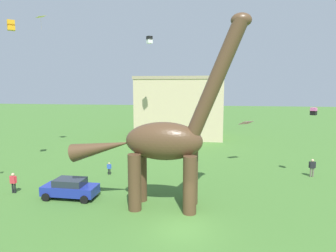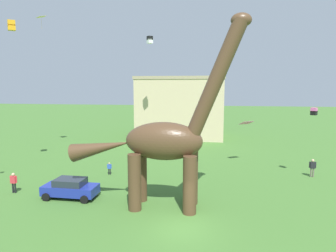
{
  "view_description": "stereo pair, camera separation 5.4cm",
  "coord_description": "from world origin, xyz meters",
  "px_view_note": "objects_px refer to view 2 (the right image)",
  "views": [
    {
      "loc": [
        1.76,
        -16.96,
        8.65
      ],
      "look_at": [
        -1.42,
        3.95,
        5.83
      ],
      "focal_mm": 31.46,
      "sensor_mm": 36.0,
      "label": 1
    },
    {
      "loc": [
        1.81,
        -16.95,
        8.65
      ],
      "look_at": [
        -1.42,
        3.95,
        5.83
      ],
      "focal_mm": 31.46,
      "sensor_mm": 36.0,
      "label": 2
    }
  ],
  "objects_px": {
    "person_far_spectator": "(109,167)",
    "kite_mid_right": "(41,17)",
    "kite_far_left": "(246,123)",
    "kite_drifting": "(11,25)",
    "person_near_flyer": "(14,181)",
    "person_vendor_side": "(313,166)",
    "kite_far_right": "(314,111)",
    "dinosaur_sculpture": "(163,141)",
    "kite_apex": "(150,40)",
    "parked_sedan_left": "(70,188)"
  },
  "relations": [
    {
      "from": "person_far_spectator",
      "to": "kite_mid_right",
      "type": "xyz_separation_m",
      "value": [
        -11.67,
        8.61,
        16.65
      ]
    },
    {
      "from": "person_far_spectator",
      "to": "kite_far_left",
      "type": "distance_m",
      "value": 15.55
    },
    {
      "from": "kite_drifting",
      "to": "person_near_flyer",
      "type": "bearing_deg",
      "value": -59.17
    },
    {
      "from": "person_far_spectator",
      "to": "person_near_flyer",
      "type": "relative_size",
      "value": 0.73
    },
    {
      "from": "person_vendor_side",
      "to": "kite_far_right",
      "type": "distance_m",
      "value": 5.45
    },
    {
      "from": "kite_mid_right",
      "to": "person_vendor_side",
      "type": "bearing_deg",
      "value": -11.47
    },
    {
      "from": "person_far_spectator",
      "to": "kite_mid_right",
      "type": "relative_size",
      "value": 0.77
    },
    {
      "from": "kite_far_right",
      "to": "kite_far_left",
      "type": "relative_size",
      "value": 0.4
    },
    {
      "from": "person_near_flyer",
      "to": "person_far_spectator",
      "type": "bearing_deg",
      "value": -146.33
    },
    {
      "from": "person_vendor_side",
      "to": "kite_far_left",
      "type": "distance_m",
      "value": 7.97
    },
    {
      "from": "dinosaur_sculpture",
      "to": "person_near_flyer",
      "type": "height_order",
      "value": "dinosaur_sculpture"
    },
    {
      "from": "person_vendor_side",
      "to": "kite_far_left",
      "type": "bearing_deg",
      "value": 177.21
    },
    {
      "from": "dinosaur_sculpture",
      "to": "person_vendor_side",
      "type": "distance_m",
      "value": 16.38
    },
    {
      "from": "kite_drifting",
      "to": "kite_mid_right",
      "type": "relative_size",
      "value": 0.6
    },
    {
      "from": "person_far_spectator",
      "to": "kite_drifting",
      "type": "xyz_separation_m",
      "value": [
        -9.46,
        -0.21,
        13.82
      ]
    },
    {
      "from": "dinosaur_sculpture",
      "to": "kite_drifting",
      "type": "xyz_separation_m",
      "value": [
        -16.04,
        6.68,
        9.71
      ]
    },
    {
      "from": "kite_drifting",
      "to": "kite_apex",
      "type": "height_order",
      "value": "kite_apex"
    },
    {
      "from": "person_far_spectator",
      "to": "kite_drifting",
      "type": "relative_size",
      "value": 1.29
    },
    {
      "from": "kite_mid_right",
      "to": "person_far_spectator",
      "type": "bearing_deg",
      "value": -36.42
    },
    {
      "from": "parked_sedan_left",
      "to": "kite_drifting",
      "type": "distance_m",
      "value": 17.34
    },
    {
      "from": "kite_drifting",
      "to": "kite_far_left",
      "type": "height_order",
      "value": "kite_drifting"
    },
    {
      "from": "person_far_spectator",
      "to": "kite_mid_right",
      "type": "height_order",
      "value": "kite_mid_right"
    },
    {
      "from": "parked_sedan_left",
      "to": "person_far_spectator",
      "type": "height_order",
      "value": "parked_sedan_left"
    },
    {
      "from": "dinosaur_sculpture",
      "to": "kite_far_right",
      "type": "distance_m",
      "value": 15.15
    },
    {
      "from": "dinosaur_sculpture",
      "to": "kite_far_right",
      "type": "height_order",
      "value": "dinosaur_sculpture"
    },
    {
      "from": "person_vendor_side",
      "to": "kite_apex",
      "type": "height_order",
      "value": "kite_apex"
    },
    {
      "from": "person_near_flyer",
      "to": "kite_far_left",
      "type": "distance_m",
      "value": 23.47
    },
    {
      "from": "kite_apex",
      "to": "person_near_flyer",
      "type": "bearing_deg",
      "value": -111.14
    },
    {
      "from": "dinosaur_sculpture",
      "to": "kite_far_right",
      "type": "relative_size",
      "value": 19.58
    },
    {
      "from": "kite_far_right",
      "to": "kite_apex",
      "type": "distance_m",
      "value": 22.85
    },
    {
      "from": "person_near_flyer",
      "to": "kite_far_right",
      "type": "height_order",
      "value": "kite_far_right"
    },
    {
      "from": "person_far_spectator",
      "to": "person_vendor_side",
      "type": "relative_size",
      "value": 0.7
    },
    {
      "from": "parked_sedan_left",
      "to": "kite_far_left",
      "type": "distance_m",
      "value": 19.63
    },
    {
      "from": "kite_mid_right",
      "to": "person_near_flyer",
      "type": "bearing_deg",
      "value": -68.79
    },
    {
      "from": "dinosaur_sculpture",
      "to": "person_near_flyer",
      "type": "relative_size",
      "value": 7.96
    },
    {
      "from": "person_far_spectator",
      "to": "kite_apex",
      "type": "bearing_deg",
      "value": 56.04
    },
    {
      "from": "person_near_flyer",
      "to": "person_vendor_side",
      "type": "xyz_separation_m",
      "value": [
        25.6,
        8.31,
        0.05
      ]
    },
    {
      "from": "person_near_flyer",
      "to": "kite_mid_right",
      "type": "relative_size",
      "value": 1.06
    },
    {
      "from": "kite_drifting",
      "to": "kite_far_right",
      "type": "bearing_deg",
      "value": 3.25
    },
    {
      "from": "kite_far_left",
      "to": "dinosaur_sculpture",
      "type": "bearing_deg",
      "value": -118.57
    },
    {
      "from": "kite_far_right",
      "to": "kite_far_left",
      "type": "height_order",
      "value": "kite_far_right"
    },
    {
      "from": "kite_drifting",
      "to": "kite_mid_right",
      "type": "xyz_separation_m",
      "value": [
        -2.21,
        8.82,
        2.84
      ]
    },
    {
      "from": "parked_sedan_left",
      "to": "kite_drifting",
      "type": "relative_size",
      "value": 4.45
    },
    {
      "from": "kite_far_right",
      "to": "kite_far_left",
      "type": "distance_m",
      "value": 7.45
    },
    {
      "from": "parked_sedan_left",
      "to": "person_far_spectator",
      "type": "distance_m",
      "value": 6.42
    },
    {
      "from": "person_vendor_side",
      "to": "kite_mid_right",
      "type": "bearing_deg",
      "value": -160.65
    },
    {
      "from": "person_vendor_side",
      "to": "kite_far_right",
      "type": "height_order",
      "value": "kite_far_right"
    },
    {
      "from": "dinosaur_sculpture",
      "to": "kite_far_right",
      "type": "bearing_deg",
      "value": 2.23
    },
    {
      "from": "person_near_flyer",
      "to": "kite_drifting",
      "type": "bearing_deg",
      "value": -70.84
    },
    {
      "from": "person_far_spectator",
      "to": "kite_apex",
      "type": "distance_m",
      "value": 19.29
    }
  ]
}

